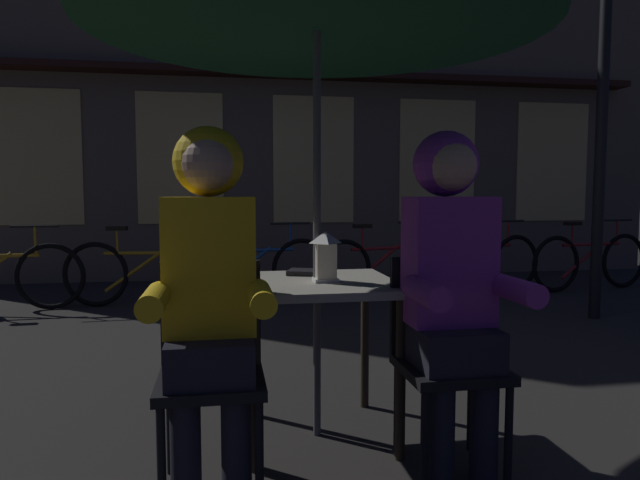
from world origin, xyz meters
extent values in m
plane|color=#2D2B28|center=(0.00, 0.00, 0.00)|extent=(60.00, 60.00, 0.00)
cube|color=#B2AD9E|center=(0.00, 0.00, 0.72)|extent=(0.72, 0.72, 0.04)
cylinder|color=#2D2319|center=(-0.31, -0.31, 0.35)|extent=(0.04, 0.04, 0.70)
cylinder|color=#2D2319|center=(0.31, -0.31, 0.35)|extent=(0.04, 0.04, 0.70)
cylinder|color=#2D2319|center=(-0.31, 0.31, 0.35)|extent=(0.04, 0.04, 0.70)
cylinder|color=#2D2319|center=(0.31, 0.31, 0.35)|extent=(0.04, 0.04, 0.70)
cylinder|color=#4C4C51|center=(0.00, 0.00, 1.12)|extent=(0.04, 0.04, 2.25)
cube|color=white|center=(0.03, -0.04, 0.75)|extent=(0.11, 0.11, 0.02)
cube|color=white|center=(0.03, -0.04, 0.84)|extent=(0.09, 0.09, 0.16)
pyramid|color=white|center=(0.03, -0.04, 0.94)|extent=(0.11, 0.11, 0.06)
cube|color=black|center=(-0.48, -0.44, 0.43)|extent=(0.40, 0.40, 0.04)
cylinder|color=black|center=(-0.31, -0.61, 0.21)|extent=(0.03, 0.03, 0.41)
cylinder|color=black|center=(-0.65, -0.61, 0.21)|extent=(0.03, 0.03, 0.41)
cylinder|color=black|center=(-0.31, -0.27, 0.21)|extent=(0.03, 0.03, 0.41)
cylinder|color=black|center=(-0.65, -0.27, 0.21)|extent=(0.03, 0.03, 0.41)
cube|color=black|center=(-0.48, -0.26, 0.66)|extent=(0.40, 0.03, 0.42)
cube|color=black|center=(0.48, -0.44, 0.43)|extent=(0.40, 0.40, 0.04)
cylinder|color=black|center=(0.65, -0.61, 0.21)|extent=(0.03, 0.03, 0.41)
cylinder|color=black|center=(0.31, -0.61, 0.21)|extent=(0.03, 0.03, 0.41)
cylinder|color=black|center=(0.65, -0.27, 0.21)|extent=(0.03, 0.03, 0.41)
cylinder|color=black|center=(0.31, -0.27, 0.21)|extent=(0.03, 0.03, 0.41)
cube|color=black|center=(0.48, -0.26, 0.66)|extent=(0.40, 0.03, 0.42)
cylinder|color=black|center=(-0.39, -0.57, 0.23)|extent=(0.11, 0.11, 0.45)
cylinder|color=black|center=(-0.57, -0.57, 0.23)|extent=(0.11, 0.11, 0.45)
cube|color=black|center=(-0.48, -0.44, 0.53)|extent=(0.32, 0.36, 0.16)
cube|color=yellow|center=(-0.48, -0.40, 0.87)|extent=(0.34, 0.22, 0.52)
cylinder|color=yellow|center=(-0.30, -0.62, 0.78)|extent=(0.09, 0.30, 0.09)
cylinder|color=yellow|center=(-0.66, -0.62, 0.78)|extent=(0.09, 0.30, 0.09)
sphere|color=tan|center=(-0.48, -0.40, 1.25)|extent=(0.21, 0.21, 0.21)
sphere|color=yellow|center=(-0.48, -0.35, 1.26)|extent=(0.27, 0.27, 0.27)
cylinder|color=black|center=(0.57, -0.57, 0.23)|extent=(0.11, 0.11, 0.45)
cylinder|color=black|center=(0.39, -0.57, 0.23)|extent=(0.11, 0.11, 0.45)
cube|color=black|center=(0.48, -0.44, 0.53)|extent=(0.32, 0.36, 0.16)
cube|color=purple|center=(0.48, -0.40, 0.87)|extent=(0.34, 0.22, 0.52)
cylinder|color=purple|center=(0.66, -0.62, 0.78)|extent=(0.09, 0.30, 0.09)
cylinder|color=purple|center=(0.30, -0.62, 0.78)|extent=(0.09, 0.30, 0.09)
sphere|color=tan|center=(0.48, -0.40, 1.25)|extent=(0.21, 0.21, 0.21)
sphere|color=purple|center=(0.48, -0.35, 1.26)|extent=(0.27, 0.27, 0.27)
cube|color=#6B5B4C|center=(0.80, 5.40, 3.10)|extent=(10.00, 0.60, 6.20)
cube|color=#F4D17A|center=(-2.72, 5.09, 1.60)|extent=(1.10, 0.02, 1.70)
cube|color=#F4D17A|center=(-0.96, 5.09, 1.60)|extent=(1.10, 0.02, 1.70)
cube|color=#F4D17A|center=(0.80, 5.09, 1.60)|extent=(1.10, 0.02, 1.70)
cube|color=#F4D17A|center=(2.56, 5.09, 1.60)|extent=(1.10, 0.02, 1.70)
cube|color=#F4D17A|center=(4.32, 5.09, 1.60)|extent=(1.10, 0.02, 1.70)
cube|color=#331914|center=(0.80, 4.95, 2.70)|extent=(9.00, 0.36, 0.08)
cylinder|color=black|center=(2.93, 2.09, 1.80)|extent=(0.10, 0.10, 3.60)
torus|color=black|center=(-2.11, 3.34, 0.33)|extent=(0.66, 0.09, 0.66)
cylinder|color=#B78419|center=(-2.24, 3.33, 0.68)|extent=(0.02, 0.02, 0.28)
cylinder|color=black|center=(-2.24, 3.33, 0.82)|extent=(0.44, 0.05, 0.02)
torus|color=black|center=(-0.69, 3.29, 0.33)|extent=(0.66, 0.13, 0.66)
torus|color=black|center=(-1.70, 3.41, 0.33)|extent=(0.66, 0.13, 0.66)
cylinder|color=#B78419|center=(-1.20, 3.35, 0.54)|extent=(0.83, 0.14, 0.04)
cylinder|color=#B78419|center=(-1.32, 3.37, 0.36)|extent=(0.61, 0.11, 0.44)
cylinder|color=#B78419|center=(-1.48, 3.39, 0.66)|extent=(0.02, 0.02, 0.24)
cube|color=black|center=(-1.48, 3.39, 0.79)|extent=(0.21, 0.10, 0.04)
cylinder|color=#B78419|center=(-0.81, 3.31, 0.68)|extent=(0.02, 0.02, 0.28)
cylinder|color=black|center=(-0.81, 3.31, 0.82)|extent=(0.44, 0.08, 0.02)
torus|color=black|center=(0.41, 3.52, 0.33)|extent=(0.66, 0.14, 0.66)
torus|color=black|center=(-0.60, 3.38, 0.33)|extent=(0.66, 0.14, 0.66)
cylinder|color=#1E4C93|center=(-0.10, 3.45, 0.54)|extent=(0.83, 0.15, 0.04)
cylinder|color=#1E4C93|center=(-0.22, 3.43, 0.36)|extent=(0.60, 0.12, 0.44)
cylinder|color=#1E4C93|center=(-0.38, 3.41, 0.66)|extent=(0.02, 0.02, 0.24)
cube|color=black|center=(-0.38, 3.41, 0.79)|extent=(0.21, 0.11, 0.04)
cylinder|color=#1E4C93|center=(0.29, 3.50, 0.68)|extent=(0.02, 0.02, 0.28)
cylinder|color=black|center=(0.29, 3.50, 0.82)|extent=(0.44, 0.08, 0.02)
torus|color=black|center=(1.83, 3.57, 0.33)|extent=(0.65, 0.21, 0.66)
torus|color=black|center=(0.84, 3.32, 0.33)|extent=(0.65, 0.21, 0.66)
cylinder|color=maroon|center=(1.33, 3.45, 0.54)|extent=(0.82, 0.24, 0.04)
cylinder|color=maroon|center=(1.21, 3.42, 0.36)|extent=(0.60, 0.18, 0.44)
cylinder|color=maroon|center=(1.05, 3.38, 0.66)|extent=(0.02, 0.02, 0.24)
cube|color=black|center=(1.05, 3.38, 0.79)|extent=(0.21, 0.13, 0.04)
cylinder|color=maroon|center=(1.71, 3.54, 0.68)|extent=(0.02, 0.02, 0.28)
cylinder|color=black|center=(1.71, 3.54, 0.82)|extent=(0.43, 0.13, 0.02)
torus|color=black|center=(2.98, 3.61, 0.33)|extent=(0.65, 0.20, 0.66)
torus|color=black|center=(1.98, 3.38, 0.33)|extent=(0.65, 0.20, 0.66)
cylinder|color=maroon|center=(2.48, 3.49, 0.54)|extent=(0.82, 0.23, 0.04)
cylinder|color=maroon|center=(2.36, 3.47, 0.36)|extent=(0.60, 0.17, 0.44)
cylinder|color=maroon|center=(2.20, 3.43, 0.66)|extent=(0.02, 0.02, 0.24)
cube|color=black|center=(2.20, 3.43, 0.79)|extent=(0.21, 0.12, 0.04)
cylinder|color=maroon|center=(2.86, 3.58, 0.68)|extent=(0.02, 0.02, 0.28)
cylinder|color=black|center=(2.86, 3.58, 0.82)|extent=(0.43, 0.12, 0.02)
torus|color=black|center=(4.38, 3.58, 0.33)|extent=(0.66, 0.16, 0.66)
torus|color=black|center=(3.37, 3.41, 0.33)|extent=(0.66, 0.16, 0.66)
cylinder|color=maroon|center=(3.88, 3.50, 0.54)|extent=(0.83, 0.17, 0.04)
cylinder|color=maroon|center=(3.75, 3.48, 0.36)|extent=(0.60, 0.14, 0.44)
cylinder|color=maroon|center=(3.59, 3.45, 0.66)|extent=(0.02, 0.02, 0.24)
cube|color=black|center=(3.59, 3.45, 0.79)|extent=(0.21, 0.11, 0.04)
cylinder|color=maroon|center=(4.26, 3.56, 0.68)|extent=(0.02, 0.02, 0.28)
cylinder|color=black|center=(4.26, 3.56, 0.82)|extent=(0.44, 0.10, 0.02)
cube|color=black|center=(-0.01, 0.19, 0.75)|extent=(0.23, 0.20, 0.02)
camera|label=1|loc=(-0.43, -2.59, 1.14)|focal=32.01mm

